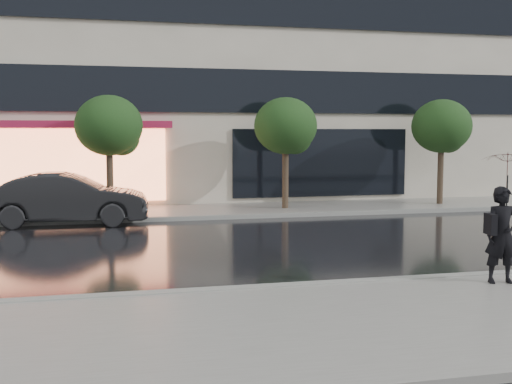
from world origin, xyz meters
name	(u,v)px	position (x,y,z in m)	size (l,w,h in m)	color
ground	(279,279)	(0.00, 0.00, 0.00)	(120.00, 120.00, 0.00)	black
sidewalk_near	(340,326)	(0.00, -3.25, 0.06)	(60.00, 4.50, 0.12)	slate
sidewalk_far	(200,211)	(0.00, 10.25, 0.06)	(60.00, 3.50, 0.12)	slate
curb_near	(294,287)	(0.00, -1.00, 0.07)	(60.00, 0.25, 0.14)	gray
curb_far	(208,217)	(0.00, 8.50, 0.07)	(60.00, 0.25, 0.14)	gray
tree_mid_west	(111,128)	(-2.94, 10.03, 2.92)	(2.20, 2.20, 3.99)	#33261C
tree_mid_east	(287,128)	(3.06, 10.03, 2.92)	(2.20, 2.20, 3.99)	#33261C
tree_far_east	(443,128)	(9.06, 10.03, 2.92)	(2.20, 2.20, 3.99)	#33261C
parked_car	(67,199)	(-4.27, 8.30, 0.78)	(1.66, 4.76, 1.57)	black
pedestrian_with_umbrella	(505,200)	(3.64, -1.71, 1.59)	(0.98, 0.99, 2.33)	black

